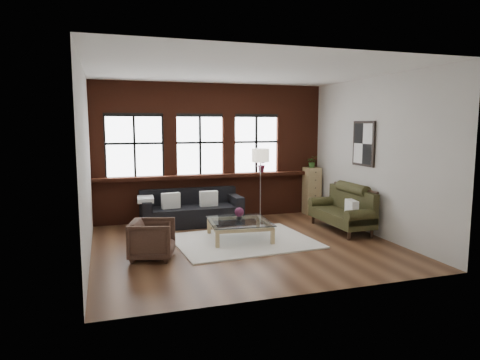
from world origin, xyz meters
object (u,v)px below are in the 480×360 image
object	(u,v)px
dark_sofa	(192,207)
floor_lamp	(260,182)
vintage_settee	(341,209)
armchair	(152,239)
coffee_table	(239,230)
drawer_chest	(312,191)
vase	(239,217)

from	to	relation	value
dark_sofa	floor_lamp	world-z (taller)	floor_lamp
dark_sofa	vintage_settee	xyz separation A→B (m)	(2.93, -1.47, 0.06)
dark_sofa	armchair	xyz separation A→B (m)	(-1.11, -2.22, -0.08)
vintage_settee	coffee_table	bearing A→B (deg)	-178.40
vintage_settee	drawer_chest	distance (m)	1.76
dark_sofa	floor_lamp	size ratio (longest dim) A/B	1.21
vintage_settee	vase	distance (m)	2.29
armchair	floor_lamp	size ratio (longest dim) A/B	0.39
vase	drawer_chest	world-z (taller)	drawer_chest
dark_sofa	armchair	world-z (taller)	dark_sofa
vintage_settee	vase	bearing A→B (deg)	-178.40
armchair	vase	size ratio (longest dim) A/B	5.32
vintage_settee	coffee_table	distance (m)	2.31
coffee_table	drawer_chest	size ratio (longest dim) A/B	0.99
dark_sofa	vase	xyz separation A→B (m)	(0.64, -1.54, 0.04)
vase	drawer_chest	distance (m)	3.08
dark_sofa	coffee_table	world-z (taller)	dark_sofa
coffee_table	armchair	bearing A→B (deg)	-158.69
armchair	drawer_chest	xyz separation A→B (m)	(4.24, 2.49, 0.26)
dark_sofa	drawer_chest	size ratio (longest dim) A/B	1.90
drawer_chest	floor_lamp	size ratio (longest dim) A/B	0.64
vintage_settee	drawer_chest	bearing A→B (deg)	83.40
vintage_settee	floor_lamp	size ratio (longest dim) A/B	0.95
floor_lamp	drawer_chest	bearing A→B (deg)	12.77
armchair	coffee_table	size ratio (longest dim) A/B	0.62
vase	floor_lamp	bearing A→B (deg)	56.12
vase	floor_lamp	world-z (taller)	floor_lamp
dark_sofa	coffee_table	bearing A→B (deg)	-67.49
drawer_chest	vase	bearing A→B (deg)	-144.08
floor_lamp	coffee_table	bearing A→B (deg)	-123.88
coffee_table	floor_lamp	size ratio (longest dim) A/B	0.63
armchair	coffee_table	distance (m)	1.89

